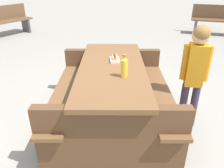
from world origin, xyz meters
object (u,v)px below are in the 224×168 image
picnic_table (112,90)px  park_bench_near (218,19)px  soda_bottle (124,67)px  hotdog_tray (115,59)px  child_in_coat (196,66)px  park_bench_mid (6,20)px

picnic_table → park_bench_near: (3.93, -3.82, 0.00)m
soda_bottle → park_bench_near: bearing=-41.5°
hotdog_tray → child_in_coat: child_in_coat is taller
park_bench_near → park_bench_mid: (0.79, 6.27, 0.00)m
park_bench_mid → soda_bottle: bearing=-153.1°
picnic_table → hotdog_tray: hotdog_tray is taller
soda_bottle → child_in_coat: bearing=-85.5°
soda_bottle → park_bench_mid: 5.63m
hotdog_tray → child_in_coat: (-0.39, -0.85, 0.02)m
park_bench_mid → child_in_coat: bearing=-145.8°
hotdog_tray → park_bench_mid: park_bench_mid is taller
child_in_coat → hotdog_tray: bearing=65.1°
park_bench_mid → picnic_table: bearing=-152.5°
hotdog_tray → picnic_table: bearing=160.8°
picnic_table → park_bench_near: 5.48m
soda_bottle → hotdog_tray: size_ratio=1.28×
picnic_table → hotdog_tray: size_ratio=10.52×
hotdog_tray → park_bench_mid: (4.54, 2.51, -0.33)m
hotdog_tray → park_bench_near: (3.76, -3.76, -0.33)m
picnic_table → park_bench_mid: park_bench_mid is taller
park_bench_near → child_in_coat: bearing=145.0°
child_in_coat → park_bench_mid: bearing=34.2°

